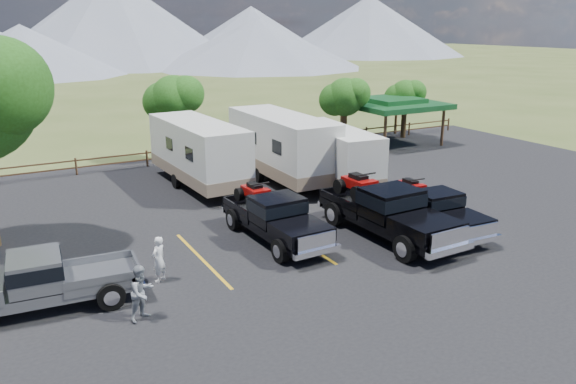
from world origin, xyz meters
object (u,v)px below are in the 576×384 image
trailer_right (334,155)px  person_a (159,259)px  rig_left (274,216)px  pickup_silver (42,281)px  rig_right (432,208)px  rig_center (386,210)px  trailer_center (282,147)px  person_b (142,293)px  pavilion (392,104)px  trailer_left (198,153)px

trailer_right → person_a: 13.37m
rig_left → pickup_silver: bearing=-171.0°
pickup_silver → rig_right: bearing=92.7°
pickup_silver → rig_left: bearing=105.5°
rig_center → trailer_right: bearing=70.7°
rig_left → trailer_center: trailer_center is taller
person_a → person_b: person_b is taller
pavilion → rig_center: (-11.77, -14.35, -1.65)m
pickup_silver → trailer_center: bearing=129.7°
rig_left → person_a: size_ratio=3.92×
pavilion → pickup_silver: bearing=-149.8°
pavilion → pickup_silver: size_ratio=1.06×
pavilion → person_a: (-20.82, -13.99, -1.97)m
trailer_left → person_b: 13.74m
pavilion → trailer_left: 16.27m
pavilion → rig_right: 17.62m
trailer_center → pickup_silver: (-12.88, -9.09, -0.96)m
rig_left → trailer_right: trailer_right is taller
trailer_left → trailer_right: (6.30, -3.05, -0.20)m
rig_left → trailer_right: 8.42m
rig_left → trailer_right: size_ratio=0.70×
rig_left → rig_center: size_ratio=0.88×
pavilion → trailer_center: trailer_center is taller
trailer_left → pickup_silver: trailer_left is taller
rig_center → person_a: rig_center is taller
trailer_left → rig_right: bearing=-62.5°
trailer_center → person_b: size_ratio=6.14×
person_a → person_b: size_ratio=0.94×
rig_right → pickup_silver: bearing=-178.7°
trailer_left → person_b: (-6.21, -12.22, -0.94)m
trailer_left → pickup_silver: (-8.63, -10.20, -0.87)m
rig_right → person_b: bearing=-169.7°
trailer_center → pavilion: bearing=24.7°
pickup_silver → person_b: size_ratio=3.54×
trailer_left → person_a: (-5.08, -10.01, -0.99)m
trailer_left → person_a: size_ratio=6.27×
rig_left → trailer_left: 8.58m
trailer_right → person_b: trailer_right is taller
trailer_right → rig_right: bearing=-85.4°
rig_right → trailer_right: (0.18, 7.62, 0.66)m
trailer_left → pickup_silver: 13.39m
person_a → trailer_left: bearing=-151.5°
rig_left → trailer_center: bearing=57.9°
person_a → person_b: 2.48m
trailer_right → trailer_center: bearing=142.4°
rig_left → rig_center: bearing=-26.4°
pavilion → rig_right: pavilion is taller
person_a → rig_left: bearing=161.7°
pavilion → trailer_right: (-9.44, -7.03, -1.18)m
rig_left → person_b: 7.18m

